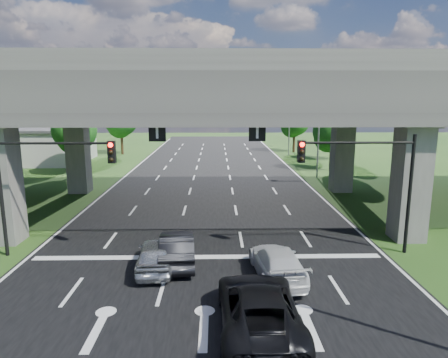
{
  "coord_description": "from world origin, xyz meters",
  "views": [
    {
      "loc": [
        0.45,
        -15.0,
        7.61
      ],
      "look_at": [
        0.89,
        7.83,
        3.08
      ],
      "focal_mm": 32.0,
      "sensor_mm": 36.0,
      "label": 1
    }
  ],
  "objects_px": {
    "car_white": "(277,262)",
    "car_trailing": "(259,308)",
    "car_dark": "(177,248)",
    "signal_left": "(44,173)",
    "streetlight_beyond": "(287,113)",
    "signal_right": "(368,172)",
    "streetlight_far": "(315,119)",
    "car_silver": "(156,254)"
  },
  "relations": [
    {
      "from": "car_white",
      "to": "car_trailing",
      "type": "height_order",
      "value": "car_trailing"
    },
    {
      "from": "car_dark",
      "to": "signal_left",
      "type": "bearing_deg",
      "value": -14.8
    },
    {
      "from": "signal_left",
      "to": "streetlight_beyond",
      "type": "relative_size",
      "value": 0.6
    },
    {
      "from": "signal_left",
      "to": "car_dark",
      "type": "distance_m",
      "value": 7.33
    },
    {
      "from": "streetlight_beyond",
      "to": "car_white",
      "type": "distance_m",
      "value": 39.78
    },
    {
      "from": "signal_right",
      "to": "signal_left",
      "type": "distance_m",
      "value": 15.65
    },
    {
      "from": "streetlight_beyond",
      "to": "signal_right",
      "type": "bearing_deg",
      "value": -93.61
    },
    {
      "from": "car_dark",
      "to": "streetlight_beyond",
      "type": "bearing_deg",
      "value": -112.31
    },
    {
      "from": "car_dark",
      "to": "car_white",
      "type": "height_order",
      "value": "car_dark"
    },
    {
      "from": "streetlight_far",
      "to": "signal_right",
      "type": "bearing_deg",
      "value": -96.47
    },
    {
      "from": "car_silver",
      "to": "car_trailing",
      "type": "relative_size",
      "value": 0.73
    },
    {
      "from": "signal_left",
      "to": "car_silver",
      "type": "height_order",
      "value": "signal_left"
    },
    {
      "from": "car_silver",
      "to": "streetlight_beyond",
      "type": "bearing_deg",
      "value": -112.0
    },
    {
      "from": "signal_left",
      "to": "streetlight_far",
      "type": "distance_m",
      "value": 26.95
    },
    {
      "from": "streetlight_beyond",
      "to": "car_dark",
      "type": "bearing_deg",
      "value": -107.23
    },
    {
      "from": "signal_right",
      "to": "car_white",
      "type": "height_order",
      "value": "signal_right"
    },
    {
      "from": "streetlight_far",
      "to": "car_dark",
      "type": "xyz_separation_m",
      "value": [
        -11.52,
        -21.15,
        -5.08
      ]
    },
    {
      "from": "streetlight_beyond",
      "to": "car_white",
      "type": "bearing_deg",
      "value": -100.27
    },
    {
      "from": "car_silver",
      "to": "car_dark",
      "type": "height_order",
      "value": "car_dark"
    },
    {
      "from": "car_dark",
      "to": "car_white",
      "type": "distance_m",
      "value": 4.79
    },
    {
      "from": "streetlight_far",
      "to": "car_white",
      "type": "bearing_deg",
      "value": -107.13
    },
    {
      "from": "car_silver",
      "to": "car_white",
      "type": "distance_m",
      "value": 5.47
    },
    {
      "from": "signal_right",
      "to": "car_dark",
      "type": "xyz_separation_m",
      "value": [
        -9.25,
        -1.1,
        -3.41
      ]
    },
    {
      "from": "streetlight_far",
      "to": "car_white",
      "type": "xyz_separation_m",
      "value": [
        -7.03,
        -22.81,
        -5.14
      ]
    },
    {
      "from": "signal_left",
      "to": "streetlight_beyond",
      "type": "height_order",
      "value": "streetlight_beyond"
    },
    {
      "from": "streetlight_far",
      "to": "streetlight_beyond",
      "type": "relative_size",
      "value": 1.0
    },
    {
      "from": "signal_right",
      "to": "car_trailing",
      "type": "distance_m",
      "value": 9.66
    },
    {
      "from": "streetlight_far",
      "to": "signal_left",
      "type": "bearing_deg",
      "value": -131.78
    },
    {
      "from": "streetlight_far",
      "to": "streetlight_beyond",
      "type": "xyz_separation_m",
      "value": [
        0.0,
        16.0,
        0.0
      ]
    },
    {
      "from": "signal_left",
      "to": "car_silver",
      "type": "relative_size",
      "value": 1.46
    },
    {
      "from": "car_silver",
      "to": "car_white",
      "type": "bearing_deg",
      "value": 165.8
    },
    {
      "from": "streetlight_beyond",
      "to": "car_trailing",
      "type": "bearing_deg",
      "value": -100.91
    },
    {
      "from": "signal_right",
      "to": "car_silver",
      "type": "height_order",
      "value": "signal_right"
    },
    {
      "from": "signal_left",
      "to": "car_white",
      "type": "bearing_deg",
      "value": -14.2
    },
    {
      "from": "signal_left",
      "to": "streetlight_far",
      "type": "height_order",
      "value": "streetlight_far"
    },
    {
      "from": "car_white",
      "to": "car_trailing",
      "type": "xyz_separation_m",
      "value": [
        -1.23,
        -4.04,
        0.11
      ]
    },
    {
      "from": "car_dark",
      "to": "car_trailing",
      "type": "relative_size",
      "value": 0.79
    },
    {
      "from": "signal_left",
      "to": "car_trailing",
      "type": "bearing_deg",
      "value": -35.11
    },
    {
      "from": "streetlight_beyond",
      "to": "car_dark",
      "type": "height_order",
      "value": "streetlight_beyond"
    },
    {
      "from": "car_dark",
      "to": "car_trailing",
      "type": "xyz_separation_m",
      "value": [
        3.26,
        -5.7,
        0.05
      ]
    },
    {
      "from": "car_dark",
      "to": "signal_right",
      "type": "bearing_deg",
      "value": -178.32
    },
    {
      "from": "car_dark",
      "to": "car_trailing",
      "type": "height_order",
      "value": "car_trailing"
    }
  ]
}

